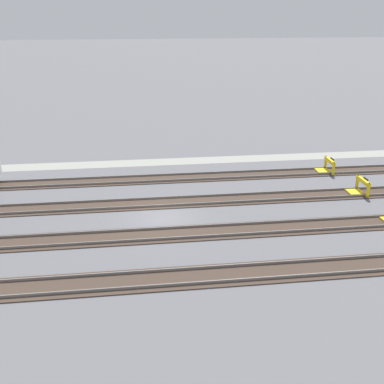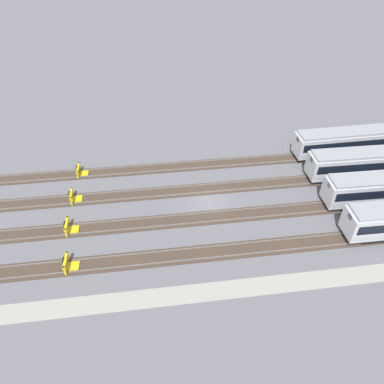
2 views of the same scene
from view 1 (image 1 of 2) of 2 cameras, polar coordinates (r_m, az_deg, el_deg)
The scene contains 8 objects.
ground_plane at distance 30.59m, azimuth -3.88°, elevation -3.31°, with size 400.00×400.00×0.00m, color slate.
service_walkway at distance 41.77m, azimuth -4.89°, elevation 3.78°, with size 54.00×2.00×0.01m, color #9E9E93.
rail_track_nearest at distance 37.50m, azimuth -4.59°, elevation 1.67°, with size 90.00×2.24×0.21m.
rail_track_near_inner at distance 32.85m, azimuth -4.15°, elevation -1.37°, with size 90.00×2.24×0.21m.
rail_track_middle at distance 28.33m, azimuth -3.57°, elevation -5.39°, with size 90.00×2.24×0.21m.
rail_track_far_inner at distance 24.00m, azimuth -2.76°, elevation -10.91°, with size 90.00×2.24×0.21m.
bumper_stop_nearest_track at distance 40.67m, azimuth 16.72°, elevation 3.14°, with size 1.37×2.01×1.22m.
bumper_stop_near_inner_track at distance 36.66m, azimuth 20.48°, elevation 0.58°, with size 1.35×2.00×1.22m.
Camera 1 is at (1.36, 27.59, 13.14)m, focal length 42.00 mm.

